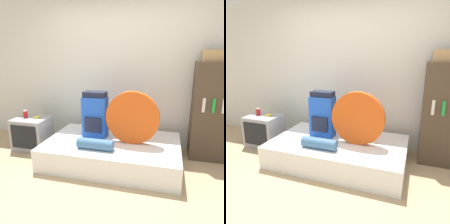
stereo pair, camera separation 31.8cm
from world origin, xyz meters
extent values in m
plane|color=tan|center=(0.00, 0.00, 0.00)|extent=(16.00, 16.00, 0.00)
cube|color=silver|center=(0.00, 1.66, 1.30)|extent=(8.00, 0.05, 2.60)
cube|color=white|center=(0.09, 0.85, 0.17)|extent=(1.98, 1.24, 0.34)
cube|color=blue|center=(-0.22, 0.97, 0.65)|extent=(0.38, 0.21, 0.63)
cube|color=#191E33|center=(-0.22, 0.98, 1.01)|extent=(0.35, 0.19, 0.08)
cube|color=#191E33|center=(-0.22, 0.85, 0.56)|extent=(0.26, 0.03, 0.23)
cylinder|color=#D14C14|center=(0.39, 0.85, 0.72)|extent=(0.77, 0.10, 0.77)
cylinder|color=#3D668E|center=(-0.06, 0.50, 0.41)|extent=(0.50, 0.15, 0.15)
cube|color=#939399|center=(-1.38, 0.99, 0.27)|extent=(0.57, 0.49, 0.54)
cube|color=black|center=(-1.38, 0.74, 0.28)|extent=(0.46, 0.02, 0.39)
cylinder|color=#B2191E|center=(-1.50, 1.00, 0.60)|extent=(0.07, 0.07, 0.11)
cylinder|color=white|center=(-1.50, 1.00, 0.66)|extent=(0.05, 0.05, 0.02)
ellipsoid|color=yellow|center=(-1.31, 1.05, 0.56)|extent=(0.08, 0.16, 0.03)
ellipsoid|color=yellow|center=(-1.29, 1.05, 0.56)|extent=(0.03, 0.16, 0.03)
ellipsoid|color=yellow|center=(-1.27, 1.05, 0.56)|extent=(0.08, 0.16, 0.03)
cube|color=#473828|center=(1.57, 1.38, 0.75)|extent=(0.66, 0.42, 1.50)
cube|color=beige|center=(1.37, 1.16, 0.89)|extent=(0.04, 0.02, 0.21)
cube|color=#1E8E38|center=(1.50, 1.16, 0.89)|extent=(0.04, 0.02, 0.21)
camera|label=1|loc=(0.86, -2.12, 1.62)|focal=35.00mm
camera|label=2|loc=(1.16, -2.03, 1.62)|focal=35.00mm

